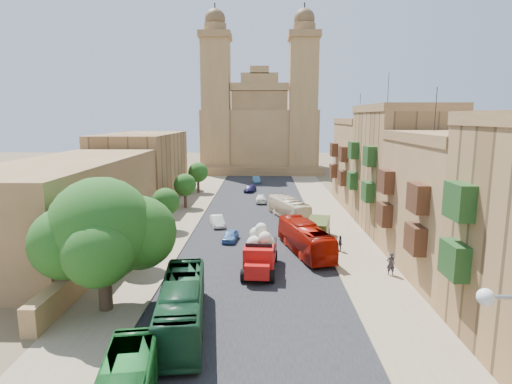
{
  "coord_description": "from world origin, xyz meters",
  "views": [
    {
      "loc": [
        0.79,
        -22.22,
        12.46
      ],
      "look_at": [
        0.0,
        26.0,
        4.0
      ],
      "focal_mm": 30.0,
      "sensor_mm": 36.0,
      "label": 1
    }
  ],
  "objects_px": {
    "ficus_tree": "(103,233)",
    "pedestrian_c": "(340,243)",
    "church": "(260,130)",
    "street_tree_b": "(166,202)",
    "car_white_b": "(261,198)",
    "bus_red_east": "(305,238)",
    "car_dkblue": "(250,189)",
    "car_blue_b": "(256,180)",
    "car_cream": "(302,229)",
    "bus_green_north": "(182,306)",
    "street_tree_c": "(185,185)",
    "olive_pickup": "(318,230)",
    "car_white_a": "(217,221)",
    "pedestrian_a": "(391,264)",
    "street_tree_a": "(133,224)",
    "bus_cream_east": "(289,208)",
    "red_truck": "(260,251)",
    "car_blue_a": "(230,236)",
    "street_tree_d": "(198,173)"
  },
  "relations": [
    {
      "from": "street_tree_b",
      "to": "olive_pickup",
      "type": "relative_size",
      "value": 0.92
    },
    {
      "from": "bus_green_north",
      "to": "bus_cream_east",
      "type": "xyz_separation_m",
      "value": [
        8.0,
        28.46,
        -0.19
      ]
    },
    {
      "from": "street_tree_d",
      "to": "pedestrian_c",
      "type": "xyz_separation_m",
      "value": [
        18.06,
        -31.46,
        -2.63
      ]
    },
    {
      "from": "car_blue_b",
      "to": "street_tree_c",
      "type": "bearing_deg",
      "value": -118.56
    },
    {
      "from": "olive_pickup",
      "to": "street_tree_c",
      "type": "bearing_deg",
      "value": 137.31
    },
    {
      "from": "street_tree_a",
      "to": "red_truck",
      "type": "height_order",
      "value": "street_tree_a"
    },
    {
      "from": "street_tree_b",
      "to": "car_white_b",
      "type": "height_order",
      "value": "street_tree_b"
    },
    {
      "from": "car_cream",
      "to": "bus_red_east",
      "type": "bearing_deg",
      "value": 92.7
    },
    {
      "from": "car_white_a",
      "to": "pedestrian_c",
      "type": "height_order",
      "value": "pedestrian_c"
    },
    {
      "from": "car_cream",
      "to": "car_blue_b",
      "type": "height_order",
      "value": "car_cream"
    },
    {
      "from": "red_truck",
      "to": "olive_pickup",
      "type": "xyz_separation_m",
      "value": [
        5.92,
        9.54,
        -0.7
      ]
    },
    {
      "from": "bus_red_east",
      "to": "car_blue_b",
      "type": "relative_size",
      "value": 2.64
    },
    {
      "from": "pedestrian_c",
      "to": "car_white_b",
      "type": "bearing_deg",
      "value": -156.89
    },
    {
      "from": "bus_cream_east",
      "to": "pedestrian_c",
      "type": "xyz_separation_m",
      "value": [
        4.06,
        -13.39,
        -0.49
      ]
    },
    {
      "from": "street_tree_a",
      "to": "car_dkblue",
      "type": "bearing_deg",
      "value": 76.79
    },
    {
      "from": "ficus_tree",
      "to": "pedestrian_a",
      "type": "distance_m",
      "value": 21.84
    },
    {
      "from": "street_tree_b",
      "to": "car_white_b",
      "type": "distance_m",
      "value": 19.06
    },
    {
      "from": "street_tree_b",
      "to": "bus_cream_east",
      "type": "bearing_deg",
      "value": 22.96
    },
    {
      "from": "street_tree_b",
      "to": "car_cream",
      "type": "distance_m",
      "value": 15.31
    },
    {
      "from": "car_dkblue",
      "to": "street_tree_c",
      "type": "bearing_deg",
      "value": -111.73
    },
    {
      "from": "olive_pickup",
      "to": "car_white_a",
      "type": "bearing_deg",
      "value": 155.45
    },
    {
      "from": "street_tree_c",
      "to": "olive_pickup",
      "type": "bearing_deg",
      "value": -42.69
    },
    {
      "from": "car_cream",
      "to": "car_blue_b",
      "type": "relative_size",
      "value": 1.36
    },
    {
      "from": "street_tree_c",
      "to": "car_dkblue",
      "type": "xyz_separation_m",
      "value": [
        8.65,
        12.87,
        -2.64
      ]
    },
    {
      "from": "street_tree_a",
      "to": "church",
      "type": "bearing_deg",
      "value": 81.46
    },
    {
      "from": "olive_pickup",
      "to": "pedestrian_a",
      "type": "relative_size",
      "value": 2.78
    },
    {
      "from": "ficus_tree",
      "to": "pedestrian_c",
      "type": "distance_m",
      "value": 21.96
    },
    {
      "from": "bus_green_north",
      "to": "car_cream",
      "type": "bearing_deg",
      "value": 59.66
    },
    {
      "from": "car_cream",
      "to": "car_blue_a",
      "type": "bearing_deg",
      "value": 22.83
    },
    {
      "from": "church",
      "to": "olive_pickup",
      "type": "relative_size",
      "value": 6.98
    },
    {
      "from": "church",
      "to": "street_tree_b",
      "type": "relative_size",
      "value": 7.62
    },
    {
      "from": "street_tree_a",
      "to": "pedestrian_a",
      "type": "distance_m",
      "value": 21.24
    },
    {
      "from": "street_tree_a",
      "to": "street_tree_b",
      "type": "bearing_deg",
      "value": 90.0
    },
    {
      "from": "red_truck",
      "to": "bus_red_east",
      "type": "relative_size",
      "value": 0.67
    },
    {
      "from": "street_tree_b",
      "to": "bus_red_east",
      "type": "xyz_separation_m",
      "value": [
        14.71,
        -7.97,
        -1.79
      ]
    },
    {
      "from": "olive_pickup",
      "to": "car_dkblue",
      "type": "xyz_separation_m",
      "value": [
        -7.85,
        28.09,
        -0.43
      ]
    },
    {
      "from": "bus_cream_east",
      "to": "car_white_a",
      "type": "distance_m",
      "value": 9.46
    },
    {
      "from": "car_white_b",
      "to": "church",
      "type": "bearing_deg",
      "value": -90.4
    },
    {
      "from": "street_tree_d",
      "to": "car_cream",
      "type": "xyz_separation_m",
      "value": [
        15.0,
        -25.85,
        -2.68
      ]
    },
    {
      "from": "ficus_tree",
      "to": "car_cream",
      "type": "height_order",
      "value": "ficus_tree"
    },
    {
      "from": "street_tree_c",
      "to": "car_cream",
      "type": "relative_size",
      "value": 0.92
    },
    {
      "from": "ficus_tree",
      "to": "bus_red_east",
      "type": "relative_size",
      "value": 0.87
    },
    {
      "from": "street_tree_d",
      "to": "bus_cream_east",
      "type": "height_order",
      "value": "street_tree_d"
    },
    {
      "from": "bus_green_north",
      "to": "olive_pickup",
      "type": "bearing_deg",
      "value": 54.64
    },
    {
      "from": "car_dkblue",
      "to": "car_blue_b",
      "type": "xyz_separation_m",
      "value": [
        0.85,
        10.0,
        0.07
      ]
    },
    {
      "from": "car_dkblue",
      "to": "car_blue_b",
      "type": "height_order",
      "value": "car_blue_b"
    },
    {
      "from": "street_tree_b",
      "to": "pedestrian_a",
      "type": "distance_m",
      "value": 25.08
    },
    {
      "from": "red_truck",
      "to": "pedestrian_c",
      "type": "distance_m",
      "value": 9.21
    },
    {
      "from": "street_tree_d",
      "to": "car_blue_b",
      "type": "relative_size",
      "value": 1.34
    },
    {
      "from": "street_tree_a",
      "to": "olive_pickup",
      "type": "xyz_separation_m",
      "value": [
        16.5,
        8.78,
        -2.73
      ]
    }
  ]
}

